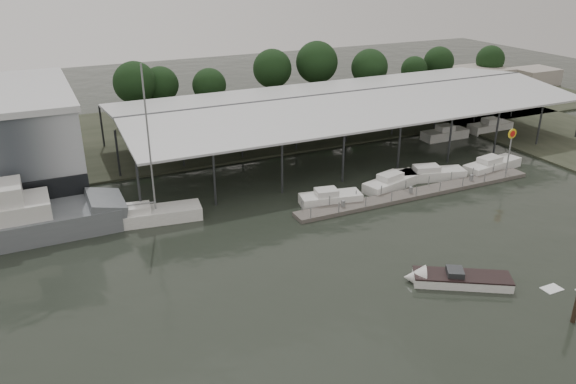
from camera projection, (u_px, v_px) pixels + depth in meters
name	position (u px, v px, depth m)	size (l,w,h in m)	color
ground	(341.00, 273.00, 43.76)	(200.00, 200.00, 0.00)	black
land_strip_far	(190.00, 131.00, 78.67)	(140.00, 30.00, 0.30)	#3D4130
covered_boat_shed	(348.00, 97.00, 71.34)	(58.24, 24.00, 6.96)	silver
floating_dock	(418.00, 193.00, 57.90)	(28.00, 2.00, 1.40)	#615C55
shell_fuel_sign	(511.00, 143.00, 61.15)	(1.10, 0.18, 5.55)	gray
distant_commercial_buildings	(496.00, 78.00, 103.42)	(22.00, 8.00, 4.00)	gray
grey_trawler	(17.00, 222.00, 48.54)	(17.88, 5.27, 8.84)	slate
white_sailboat	(149.00, 215.00, 51.94)	(9.47, 3.81, 14.71)	white
speedboat_underway	(453.00, 279.00, 42.21)	(16.93, 10.85, 2.00)	white
moored_cruiser_0	(330.00, 198.00, 55.64)	(6.40, 3.29, 1.70)	white
moored_cruiser_1	(393.00, 182.00, 59.63)	(7.91, 4.07, 1.70)	white
moored_cruiser_2	(429.00, 174.00, 61.77)	(8.14, 4.08, 1.70)	white
moored_cruiser_3	(492.00, 165.00, 64.36)	(7.96, 3.32, 1.70)	white
horizon_tree_line	(309.00, 70.00, 89.77)	(69.54, 10.72, 10.18)	#302315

